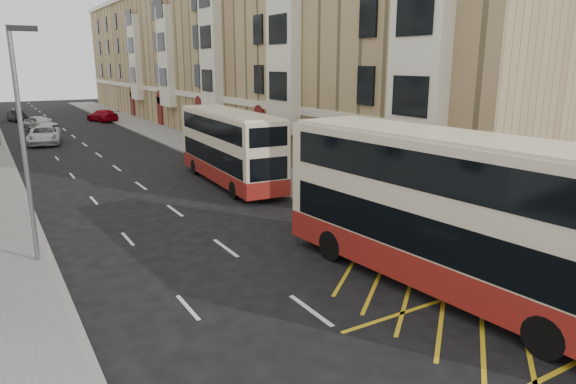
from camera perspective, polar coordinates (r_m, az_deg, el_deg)
ground at (r=12.60m, az=13.20°, el=-19.85°), size 200.00×200.00×0.00m
pavement_right at (r=41.00m, az=-8.17°, el=4.37°), size 4.00×120.00×0.15m
kerb_right at (r=40.29m, az=-10.79°, el=4.09°), size 0.25×120.00×0.15m
kerb_left at (r=37.98m, az=-28.01°, el=2.06°), size 0.25×120.00×0.15m
road_markings at (r=53.31m, az=-22.58°, el=5.61°), size 10.00×110.00×0.01m
terrace_right at (r=57.26m, az=-8.07°, el=14.62°), size 10.75×79.00×15.25m
guard_railing at (r=19.95m, az=14.93°, el=-4.16°), size 0.06×6.56×1.01m
street_lamp_near at (r=19.49m, az=-27.31°, el=5.73°), size 0.93×0.18×8.00m
double_decker_front at (r=16.47m, az=17.42°, el=-2.24°), size 3.92×12.53×4.92m
double_decker_rear at (r=30.22m, az=-6.50°, el=4.97°), size 3.09×10.83×4.27m
pedestrian_far at (r=18.93m, az=19.73°, el=-4.75°), size 1.18×0.66×1.90m
white_van at (r=50.04m, az=-25.45°, el=5.72°), size 3.43×5.92×1.55m
car_silver at (r=59.62m, az=-25.76°, el=6.87°), size 3.45×5.10×1.61m
car_dark at (r=71.21m, az=-27.92°, el=7.50°), size 2.20×4.29×1.35m
car_red at (r=66.73m, az=-19.92°, el=7.99°), size 3.39×5.35×1.44m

